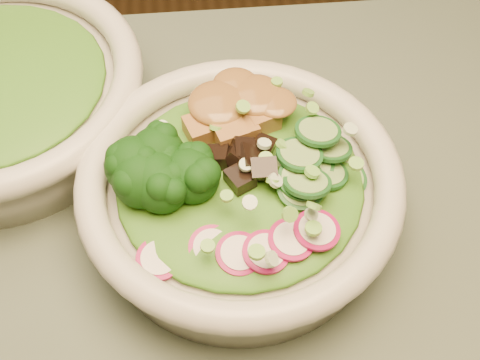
{
  "coord_description": "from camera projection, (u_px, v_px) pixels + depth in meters",
  "views": [
    {
      "loc": [
        -0.26,
        -0.16,
        1.21
      ],
      "look_at": [
        -0.24,
        0.14,
        0.8
      ],
      "focal_mm": 50.0,
      "sensor_mm": 36.0,
      "label": 1
    }
  ],
  "objects": [
    {
      "name": "scallion_garnish",
      "position": [
        240.0,
        162.0,
        0.48
      ],
      "size": [
        0.18,
        0.18,
        0.02
      ],
      "primitive_type": null,
      "color": "#73B941",
      "rests_on": "salad_bowl"
    },
    {
      "name": "broccoli_florets",
      "position": [
        161.0,
        176.0,
        0.48
      ],
      "size": [
        0.09,
        0.08,
        0.04
      ],
      "primitive_type": null,
      "rotation": [
        0.0,
        0.0,
        0.3
      ],
      "color": "black",
      "rests_on": "salad_bowl"
    },
    {
      "name": "tofu_cubes",
      "position": [
        235.0,
        112.0,
        0.53
      ],
      "size": [
        0.1,
        0.08,
        0.03
      ],
      "primitive_type": null,
      "rotation": [
        0.0,
        0.0,
        0.3
      ],
      "color": "olive",
      "rests_on": "salad_bowl"
    },
    {
      "name": "salad_bowl",
      "position": [
        240.0,
        194.0,
        0.52
      ],
      "size": [
        0.25,
        0.25,
        0.07
      ],
      "rotation": [
        0.0,
        0.0,
        0.3
      ],
      "color": "beige",
      "rests_on": "dining_table"
    },
    {
      "name": "lettuce_bed",
      "position": [
        240.0,
        179.0,
        0.5
      ],
      "size": [
        0.19,
        0.19,
        0.02
      ],
      "primitive_type": "ellipsoid",
      "color": "#265F14",
      "rests_on": "salad_bowl"
    },
    {
      "name": "peanut_sauce",
      "position": [
        235.0,
        102.0,
        0.52
      ],
      "size": [
        0.06,
        0.05,
        0.01
      ],
      "primitive_type": "ellipsoid",
      "color": "brown",
      "rests_on": "tofu_cubes"
    },
    {
      "name": "radish_slices",
      "position": [
        252.0,
        247.0,
        0.46
      ],
      "size": [
        0.11,
        0.07,
        0.02
      ],
      "primitive_type": null,
      "rotation": [
        0.0,
        0.0,
        0.3
      ],
      "color": "#930B46",
      "rests_on": "salad_bowl"
    },
    {
      "name": "mushroom_heap",
      "position": [
        239.0,
        157.0,
        0.5
      ],
      "size": [
        0.08,
        0.08,
        0.04
      ],
      "primitive_type": null,
      "rotation": [
        0.0,
        0.0,
        0.3
      ],
      "color": "black",
      "rests_on": "salad_bowl"
    },
    {
      "name": "cucumber_slices",
      "position": [
        321.0,
        166.0,
        0.49
      ],
      "size": [
        0.08,
        0.08,
        0.03
      ],
      "primitive_type": null,
      "rotation": [
        0.0,
        0.0,
        0.3
      ],
      "color": "#7DAB5F",
      "rests_on": "salad_bowl"
    }
  ]
}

